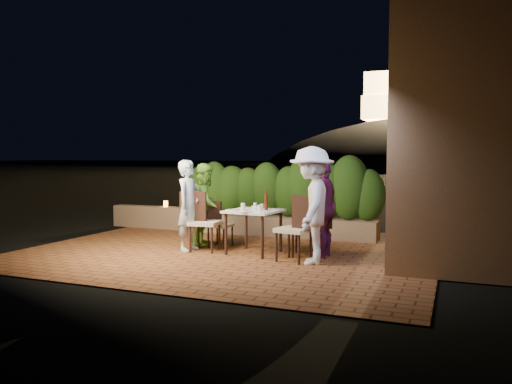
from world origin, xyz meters
The scene contains 32 objects.
ground centered at (0.00, 0.00, -0.02)m, with size 400.00×400.00×0.00m, color black.
terrace_floor centered at (0.00, 0.50, -0.07)m, with size 7.00×6.00×0.15m, color brown.
building_wall centered at (3.60, 2.00, 2.50)m, with size 1.60×5.00×5.00m, color brown.
window_pane centered at (2.82, 1.50, 2.00)m, with size 0.08×1.00×1.40m, color black.
window_frame centered at (2.81, 1.50, 2.00)m, with size 0.06×1.15×1.55m, color black.
planter centered at (0.20, 2.30, 0.20)m, with size 4.20×0.55×0.40m, color #7B664E.
hedge centered at (0.20, 2.30, 0.95)m, with size 4.00×0.70×1.10m, color #1E3F11, non-canonical shape.
parapet centered at (-2.80, 2.30, 0.25)m, with size 2.20×0.30×0.50m, color #7B664E.
hill centered at (2.00, 60.00, -4.00)m, with size 52.00×40.00×22.00m, color black.
fortress centered at (2.00, 60.00, 10.50)m, with size 26.00×8.00×8.00m, color #FFCC7A, non-canonical shape.
dining_table centered at (0.50, 0.29, 0.38)m, with size 0.84×0.84×0.75m, color white, non-canonical shape.
plate_nw centered at (0.19, 0.09, 0.76)m, with size 0.23×0.23×0.01m, color white.
plate_sw centered at (0.23, 0.53, 0.76)m, with size 0.20×0.20×0.01m, color white.
plate_ne centered at (0.73, 0.03, 0.76)m, with size 0.23×0.23×0.01m, color white.
plate_se centered at (0.79, 0.49, 0.76)m, with size 0.23×0.23×0.01m, color white.
plate_centre centered at (0.52, 0.31, 0.76)m, with size 0.21×0.21×0.01m, color white.
plate_front centered at (0.52, -0.05, 0.76)m, with size 0.23×0.23×0.01m, color white.
glass_nw centered at (0.34, 0.18, 0.81)m, with size 0.07×0.07×0.12m, color silver.
glass_sw centered at (0.43, 0.51, 0.80)m, with size 0.06×0.06×0.10m, color silver.
glass_ne centered at (0.67, 0.14, 0.80)m, with size 0.06×0.06×0.11m, color silver.
glass_se centered at (0.60, 0.42, 0.80)m, with size 0.06×0.06×0.10m, color silver.
beer_bottle centered at (0.70, 0.34, 0.92)m, with size 0.06×0.06×0.34m, color #431A0B, non-canonical shape.
bowl centered at (0.44, 0.57, 0.77)m, with size 0.18×0.18×0.04m, color white.
chair_left_front centered at (-0.38, 0.16, 0.52)m, with size 0.48×0.48×1.05m, color black, non-canonical shape.
chair_left_back centered at (-0.30, 0.62, 0.42)m, with size 0.39×0.39×0.85m, color black, non-canonical shape.
chair_right_front centered at (1.33, -0.07, 0.53)m, with size 0.49×0.49×1.06m, color black, non-canonical shape.
chair_right_back centered at (1.38, 0.42, 0.50)m, with size 0.46×0.46×0.99m, color black, non-canonical shape.
diner_blue centered at (-0.67, 0.12, 0.80)m, with size 0.58×0.38×1.60m, color silver.
diner_green centered at (-0.64, 0.71, 0.77)m, with size 0.75×0.58×1.54m, color #7ACA3F.
diner_white centered at (1.63, -0.12, 0.91)m, with size 1.17×0.67×1.82m, color white.
diner_purple centered at (1.67, 0.47, 0.80)m, with size 0.93×0.39×1.59m, color #75276C.
parapet_lamp centered at (-2.54, 2.30, 0.57)m, with size 0.10×0.10×0.14m, color orange.
Camera 1 is at (3.72, -7.55, 1.65)m, focal length 35.00 mm.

